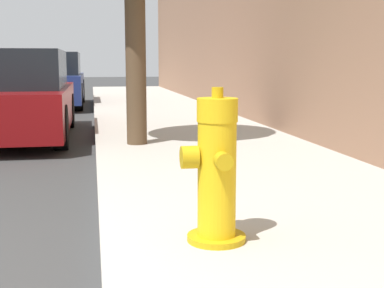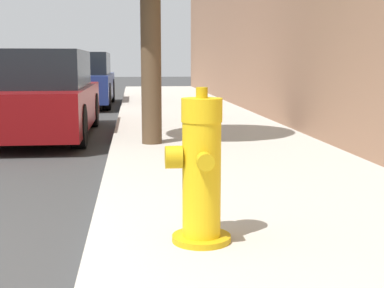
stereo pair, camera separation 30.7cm
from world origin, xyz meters
name	(u,v)px [view 1 (the left image)]	position (x,y,z in m)	size (l,w,h in m)	color
sidewalk_slab	(355,267)	(3.08, 0.00, 0.08)	(2.74, 40.00, 0.16)	#B7B2A8
fire_hydrant	(216,172)	(2.37, 0.34, 0.57)	(0.38, 0.38, 0.89)	#C39C11
parked_car_near	(11,97)	(0.45, 6.04, 0.66)	(1.78, 4.08, 1.37)	maroon
parked_car_mid	(50,81)	(0.60, 12.01, 0.69)	(1.72, 4.36, 1.43)	navy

